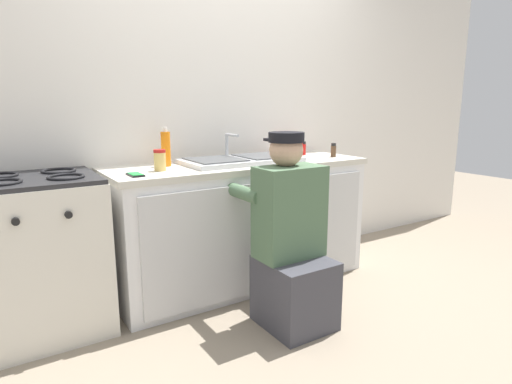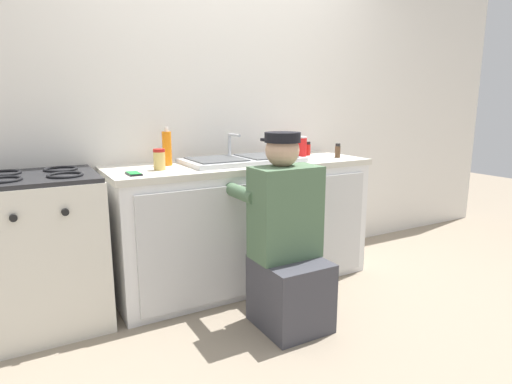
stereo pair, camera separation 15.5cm
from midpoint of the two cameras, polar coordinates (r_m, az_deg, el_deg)
name	(u,v)px [view 1 (the left image)]	position (r m, az deg, el deg)	size (l,w,h in m)	color
ground_plane	(264,295)	(2.94, -0.47, -13.62)	(12.00, 12.00, 0.00)	gray
back_wall	(216,105)	(3.23, -6.80, 11.49)	(6.00, 0.10, 2.50)	silver
counter_cabinet	(241,226)	(3.03, -3.42, -4.56)	(1.78, 0.62, 0.82)	white
countertop	(240,165)	(2.95, -3.61, 3.56)	(1.82, 0.62, 0.04)	beige
sink_double_basin	(240,160)	(2.94, -3.64, 4.32)	(0.80, 0.44, 0.19)	silver
stove_range	(41,256)	(2.68, -28.28, -7.49)	(0.65, 0.62, 0.89)	silver
plumber_person	(291,247)	(2.45, 2.89, -7.33)	(0.42, 0.61, 1.10)	#3F3F47
soda_cup_red	(297,146)	(3.31, 4.20, 6.11)	(0.08, 0.08, 0.15)	red
condiment_jar	(160,160)	(2.64, -14.35, 4.13)	(0.07, 0.07, 0.13)	#DBB760
spice_bottle_pepper	(333,150)	(3.27, 8.95, 5.51)	(0.04, 0.04, 0.10)	#513823
spice_bottle_red	(303,148)	(3.38, 5.02, 5.80)	(0.04, 0.04, 0.10)	red
soap_bottle_orange	(166,149)	(2.83, -13.48, 5.64)	(0.06, 0.06, 0.25)	orange
cell_phone	(135,175)	(2.51, -17.51, 2.21)	(0.07, 0.14, 0.01)	black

